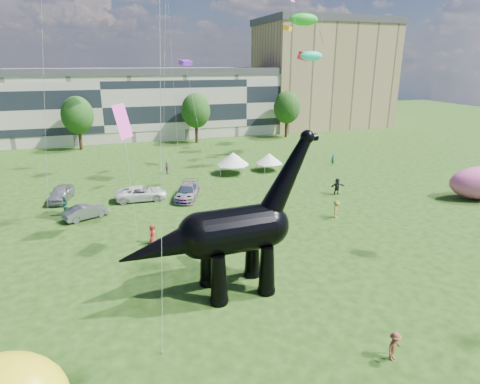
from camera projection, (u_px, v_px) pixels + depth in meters
name	position (u px, v px, depth m)	size (l,w,h in m)	color
ground	(255.00, 314.00, 23.89)	(220.00, 220.00, 0.00)	#16330C
terrace_row	(103.00, 107.00, 75.66)	(78.00, 11.00, 12.00)	beige
apartment_block	(322.00, 76.00, 90.99)	(28.00, 18.00, 22.00)	tan
tree_mid_left	(77.00, 112.00, 66.26)	(5.20, 5.20, 9.44)	#382314
tree_mid_right	(196.00, 108.00, 72.16)	(5.20, 5.20, 9.44)	#382314
tree_far_right	(287.00, 105.00, 77.48)	(5.20, 5.20, 9.44)	#382314
dinosaur_sculpture	(228.00, 234.00, 25.16)	(13.04, 3.74, 10.66)	black
car_silver	(61.00, 194.00, 42.98)	(1.93, 4.79, 1.63)	#B5B4B9
car_grey	(86.00, 212.00, 38.18)	(1.43, 4.11, 1.36)	slate
car_white	(141.00, 193.00, 43.27)	(2.52, 5.46, 1.52)	white
car_dark	(187.00, 192.00, 43.70)	(2.17, 5.33, 1.55)	#595960
gazebo_near	(233.00, 159.00, 53.02)	(5.39, 5.39, 2.91)	silver
gazebo_far	(269.00, 158.00, 54.65)	(3.75, 3.75, 2.43)	white
visitors	(193.00, 210.00, 38.10)	(54.65, 39.66, 1.88)	maroon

